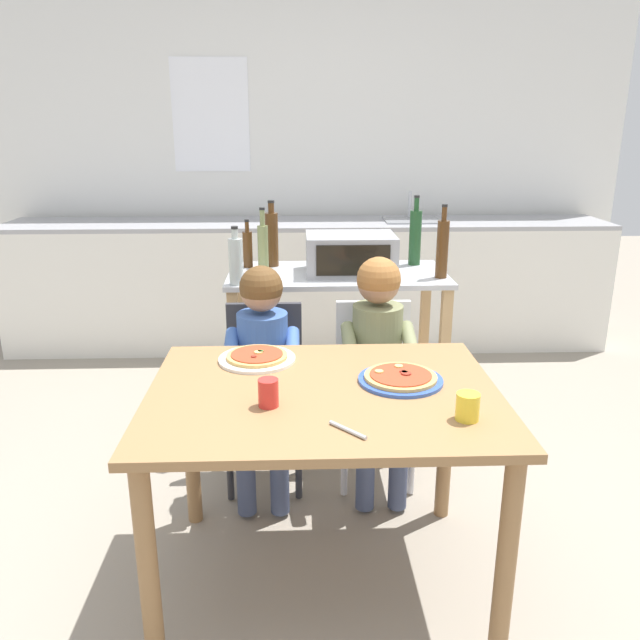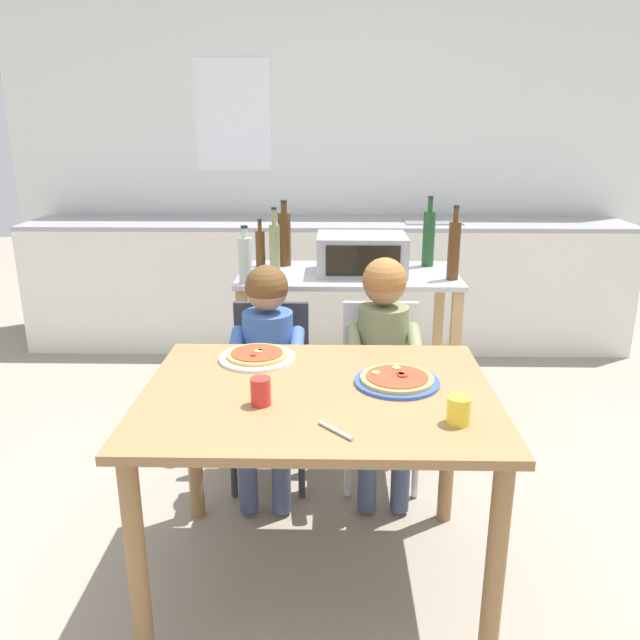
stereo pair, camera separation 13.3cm
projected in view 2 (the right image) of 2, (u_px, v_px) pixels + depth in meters
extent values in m
plane|color=gray|center=(324.00, 429.00, 3.45)|extent=(11.90, 11.90, 0.00)
cube|color=white|center=(328.00, 157.00, 4.81)|extent=(4.80, 0.12, 2.70)
cube|color=white|center=(233.00, 115.00, 4.67)|extent=(0.56, 0.01, 0.80)
cube|color=silver|center=(327.00, 285.00, 4.69)|extent=(4.32, 0.60, 0.89)
cube|color=#9E9EA3|center=(327.00, 224.00, 4.55)|extent=(4.32, 0.60, 0.03)
cube|color=gray|center=(432.00, 222.00, 4.53)|extent=(0.40, 0.33, 0.02)
cylinder|color=#B7BABF|center=(430.00, 206.00, 4.61)|extent=(0.02, 0.02, 0.20)
cube|color=#B7BABF|center=(348.00, 275.00, 3.25)|extent=(1.12, 0.58, 0.02)
cube|color=tan|center=(347.00, 374.00, 3.42)|extent=(1.03, 0.53, 0.02)
cube|color=tan|center=(244.00, 370.00, 3.16)|extent=(0.05, 0.05, 0.84)
cube|color=tan|center=(453.00, 372.00, 3.13)|extent=(0.05, 0.05, 0.84)
cube|color=tan|center=(256.00, 338.00, 3.63)|extent=(0.05, 0.05, 0.84)
cube|color=tan|center=(437.00, 339.00, 3.61)|extent=(0.05, 0.05, 0.84)
cube|color=#999BA0|center=(362.00, 254.00, 3.21)|extent=(0.45, 0.32, 0.20)
cube|color=black|center=(363.00, 261.00, 3.06)|extent=(0.36, 0.01, 0.15)
cylinder|color=black|center=(395.00, 273.00, 3.07)|extent=(0.02, 0.01, 0.02)
cylinder|color=#ADB7B2|center=(245.00, 261.00, 3.00)|extent=(0.07, 0.07, 0.22)
cylinder|color=#ADB7B2|center=(244.00, 233.00, 2.96)|extent=(0.03, 0.03, 0.05)
cylinder|color=black|center=(244.00, 227.00, 2.96)|extent=(0.03, 0.03, 0.01)
cylinder|color=#4C2D14|center=(284.00, 239.00, 3.38)|extent=(0.07, 0.07, 0.28)
cylinder|color=#4C2D14|center=(284.00, 208.00, 3.33)|extent=(0.03, 0.03, 0.05)
cylinder|color=black|center=(284.00, 201.00, 3.32)|extent=(0.04, 0.04, 0.01)
cylinder|color=olive|center=(275.00, 248.00, 3.25)|extent=(0.05, 0.05, 0.24)
cylinder|color=olive|center=(274.00, 217.00, 3.21)|extent=(0.03, 0.03, 0.08)
cylinder|color=black|center=(274.00, 208.00, 3.19)|extent=(0.03, 0.03, 0.01)
cylinder|color=#4C2D14|center=(454.00, 251.00, 3.07)|extent=(0.06, 0.06, 0.28)
cylinder|color=#4C2D14|center=(456.00, 215.00, 3.02)|extent=(0.03, 0.03, 0.07)
cylinder|color=black|center=(457.00, 207.00, 3.01)|extent=(0.03, 0.03, 0.01)
cylinder|color=#1E4723|center=(429.00, 239.00, 3.37)|extent=(0.06, 0.06, 0.29)
cylinder|color=#1E4723|center=(430.00, 205.00, 3.31)|extent=(0.03, 0.03, 0.07)
cylinder|color=black|center=(431.00, 197.00, 3.30)|extent=(0.03, 0.03, 0.01)
cylinder|color=#4C2D14|center=(260.00, 249.00, 3.37)|extent=(0.05, 0.05, 0.19)
cylinder|color=#4C2D14|center=(260.00, 226.00, 3.33)|extent=(0.02, 0.02, 0.05)
cylinder|color=black|center=(260.00, 220.00, 3.33)|extent=(0.02, 0.02, 0.01)
cube|color=olive|center=(318.00, 394.00, 2.10)|extent=(1.16, 0.90, 0.03)
cylinder|color=olive|center=(137.00, 565.00, 1.85)|extent=(0.06, 0.06, 0.72)
cylinder|color=olive|center=(495.00, 571.00, 1.83)|extent=(0.06, 0.06, 0.72)
cylinder|color=olive|center=(193.00, 439.00, 2.59)|extent=(0.06, 0.06, 0.72)
cylinder|color=olive|center=(449.00, 441.00, 2.57)|extent=(0.06, 0.06, 0.72)
cube|color=#333338|center=(269.00, 393.00, 2.83)|extent=(0.36, 0.36, 0.04)
cube|color=#333338|center=(272.00, 342.00, 2.93)|extent=(0.34, 0.03, 0.38)
cylinder|color=#333338|center=(302.00, 454.00, 2.75)|extent=(0.03, 0.03, 0.42)
cylinder|color=#333338|center=(233.00, 453.00, 2.76)|extent=(0.03, 0.03, 0.42)
cylinder|color=#333338|center=(305.00, 423.00, 3.04)|extent=(0.03, 0.03, 0.42)
cylinder|color=#333338|center=(243.00, 422.00, 3.04)|extent=(0.03, 0.03, 0.42)
cube|color=silver|center=(381.00, 393.00, 2.84)|extent=(0.36, 0.36, 0.04)
cube|color=silver|center=(380.00, 341.00, 2.93)|extent=(0.34, 0.03, 0.38)
cylinder|color=silver|center=(416.00, 453.00, 2.76)|extent=(0.03, 0.03, 0.42)
cylinder|color=silver|center=(348.00, 453.00, 2.76)|extent=(0.03, 0.03, 0.42)
cylinder|color=silver|center=(409.00, 422.00, 3.04)|extent=(0.03, 0.03, 0.42)
cylinder|color=silver|center=(347.00, 422.00, 3.05)|extent=(0.03, 0.03, 0.42)
cube|color=#424C6B|center=(282.00, 398.00, 2.69)|extent=(0.10, 0.30, 0.10)
cylinder|color=#424C6B|center=(281.00, 464.00, 2.63)|extent=(0.08, 0.08, 0.44)
cube|color=#424C6B|center=(250.00, 398.00, 2.69)|extent=(0.10, 0.30, 0.10)
cylinder|color=#424C6B|center=(248.00, 464.00, 2.64)|extent=(0.08, 0.08, 0.44)
cylinder|color=#3D60A8|center=(296.00, 350.00, 2.66)|extent=(0.06, 0.26, 0.15)
cylinder|color=#3D60A8|center=(235.00, 350.00, 2.67)|extent=(0.06, 0.26, 0.15)
cylinder|color=#3D60A8|center=(268.00, 349.00, 2.77)|extent=(0.22, 0.22, 0.34)
sphere|color=#A37556|center=(267.00, 290.00, 2.69)|extent=(0.18, 0.18, 0.18)
sphere|color=brown|center=(267.00, 287.00, 2.68)|extent=(0.19, 0.19, 0.19)
cube|color=#424C6B|center=(400.00, 398.00, 2.69)|extent=(0.10, 0.30, 0.10)
cylinder|color=#424C6B|center=(401.00, 463.00, 2.64)|extent=(0.08, 0.08, 0.44)
cube|color=#424C6B|center=(367.00, 398.00, 2.69)|extent=(0.10, 0.30, 0.10)
cylinder|color=#424C6B|center=(368.00, 463.00, 2.64)|extent=(0.08, 0.08, 0.44)
cylinder|color=#7A7F56|center=(415.00, 346.00, 2.66)|extent=(0.06, 0.26, 0.15)
cylinder|color=#7A7F56|center=(354.00, 346.00, 2.67)|extent=(0.06, 0.26, 0.15)
cylinder|color=#7A7F56|center=(383.00, 346.00, 2.77)|extent=(0.22, 0.22, 0.37)
sphere|color=#A37556|center=(385.00, 284.00, 2.69)|extent=(0.18, 0.18, 0.18)
sphere|color=#9E6633|center=(385.00, 280.00, 2.68)|extent=(0.19, 0.19, 0.19)
cylinder|color=white|center=(257.00, 358.00, 2.36)|extent=(0.29, 0.29, 0.01)
cylinder|color=tan|center=(257.00, 355.00, 2.36)|extent=(0.23, 0.23, 0.01)
cylinder|color=#B23D23|center=(257.00, 353.00, 2.36)|extent=(0.19, 0.19, 0.00)
cylinder|color=#386628|center=(261.00, 350.00, 2.37)|extent=(0.02, 0.02, 0.01)
cylinder|color=maroon|center=(253.00, 355.00, 2.32)|extent=(0.02, 0.02, 0.01)
cylinder|color=#DBC666|center=(259.00, 351.00, 2.36)|extent=(0.03, 0.03, 0.01)
cylinder|color=#3356B7|center=(397.00, 382.00, 2.14)|extent=(0.29, 0.29, 0.01)
cylinder|color=tan|center=(397.00, 379.00, 2.14)|extent=(0.25, 0.25, 0.01)
cylinder|color=#B23D23|center=(397.00, 376.00, 2.14)|extent=(0.21, 0.21, 0.00)
cylinder|color=#386628|center=(401.00, 374.00, 2.15)|extent=(0.02, 0.02, 0.01)
cylinder|color=#DBC666|center=(376.00, 373.00, 2.16)|extent=(0.03, 0.03, 0.01)
cylinder|color=maroon|center=(399.00, 373.00, 2.15)|extent=(0.02, 0.02, 0.01)
cylinder|color=maroon|center=(403.00, 375.00, 2.13)|extent=(0.04, 0.04, 0.01)
cylinder|color=#DBC666|center=(396.00, 368.00, 2.20)|extent=(0.03, 0.03, 0.01)
cylinder|color=red|center=(261.00, 391.00, 1.97)|extent=(0.06, 0.06, 0.09)
cylinder|color=yellow|center=(459.00, 410.00, 1.85)|extent=(0.07, 0.07, 0.08)
cylinder|color=#B7BABF|center=(335.00, 431.00, 1.80)|extent=(0.10, 0.11, 0.01)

